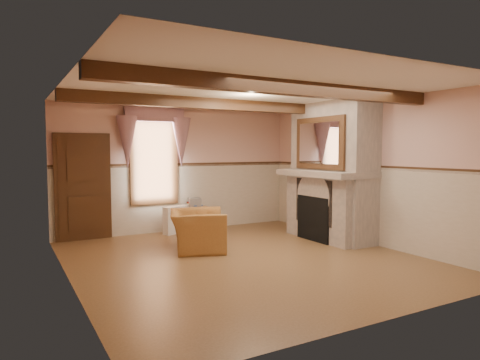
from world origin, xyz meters
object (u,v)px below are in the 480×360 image
side_table (197,219)px  bowl (322,168)px  mantel_clock (303,164)px  oil_lamp (316,163)px  armchair (197,230)px  radiator (177,220)px

side_table → bowl: 3.03m
mantel_clock → oil_lamp: oil_lamp is taller
armchair → bowl: 2.91m
bowl → mantel_clock: 0.65m
side_table → radiator: radiator is taller
radiator → mantel_clock: 3.02m
armchair → radiator: bearing=11.5°
radiator → bowl: bearing=-61.1°
side_table → oil_lamp: oil_lamp is taller
side_table → radiator: 0.46m
armchair → side_table: (0.72, 1.69, -0.09)m
armchair → mantel_clock: mantel_clock is taller
oil_lamp → mantel_clock: bearing=90.0°
armchair → mantel_clock: size_ratio=4.63×
armchair → side_table: bearing=-2.9°
armchair → bowl: bowl is taller
bowl → oil_lamp: oil_lamp is taller
radiator → bowl: size_ratio=2.04×
side_table → mantel_clock: size_ratio=2.29×
radiator → bowl: bowl is taller
armchair → side_table: size_ratio=2.02×
side_table → radiator: (-0.46, 0.00, 0.02)m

